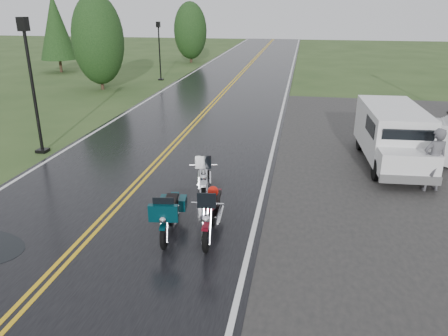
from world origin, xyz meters
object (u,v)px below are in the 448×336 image
at_px(motorcycle_red, 206,227).
at_px(motorcycle_teal, 164,227).
at_px(lamp_post_far_left, 160,51).
at_px(motorcycle_silver, 204,184).
at_px(lamp_post_near_left, 33,87).
at_px(van_white, 380,151).
at_px(person_at_van, 434,161).

distance_m(motorcycle_red, motorcycle_teal, 0.94).
bearing_deg(motorcycle_teal, lamp_post_far_left, 100.31).
xyz_separation_m(motorcycle_silver, lamp_post_near_left, (-6.89, 3.51, 1.71)).
distance_m(van_white, person_at_van, 1.51).
bearing_deg(person_at_van, lamp_post_near_left, -21.80).
relative_size(motorcycle_red, motorcycle_silver, 0.97).
bearing_deg(motorcycle_teal, motorcycle_silver, 72.79).
xyz_separation_m(motorcycle_red, motorcycle_silver, (-0.56, 2.23, 0.02)).
xyz_separation_m(van_white, lamp_post_far_left, (-12.38, 16.87, 1.03)).
xyz_separation_m(motorcycle_red, person_at_van, (5.68, 4.49, 0.28)).
height_order(motorcycle_red, motorcycle_silver, motorcycle_silver).
bearing_deg(motorcycle_silver, lamp_post_far_left, 99.11).
distance_m(person_at_van, lamp_post_far_left, 22.23).
distance_m(motorcycle_teal, motorcycle_silver, 2.31).
xyz_separation_m(motorcycle_red, lamp_post_near_left, (-7.45, 5.74, 1.73)).
xyz_separation_m(motorcycle_teal, lamp_post_far_left, (-7.17, 21.93, 1.41)).
height_order(motorcycle_red, van_white, van_white).
bearing_deg(lamp_post_near_left, motorcycle_teal, -41.64).
bearing_deg(lamp_post_near_left, motorcycle_red, -37.60).
bearing_deg(motorcycle_red, motorcycle_silver, 100.23).
distance_m(motorcycle_red, motorcycle_silver, 2.30).
height_order(motorcycle_red, lamp_post_far_left, lamp_post_far_left).
xyz_separation_m(motorcycle_teal, motorcycle_silver, (0.38, 2.28, 0.08)).
height_order(motorcycle_teal, lamp_post_near_left, lamp_post_near_left).
bearing_deg(lamp_post_far_left, lamp_post_near_left, -87.64).
relative_size(motorcycle_teal, van_white, 0.41).
xyz_separation_m(motorcycle_teal, lamp_post_near_left, (-6.51, 5.79, 1.80)).
bearing_deg(lamp_post_far_left, motorcycle_silver, -68.98).
bearing_deg(motorcycle_red, lamp_post_far_left, 106.41).
bearing_deg(lamp_post_far_left, van_white, -53.72).
bearing_deg(van_white, lamp_post_far_left, 123.30).
bearing_deg(motorcycle_silver, person_at_van, 7.96).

